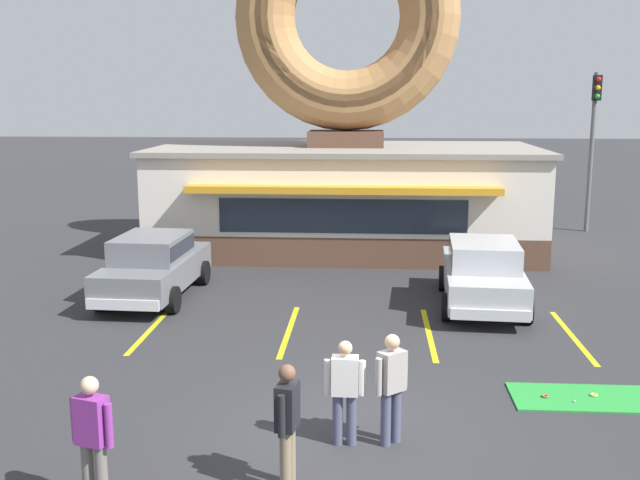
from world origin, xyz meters
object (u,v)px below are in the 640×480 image
at_px(golf_ball, 575,401).
at_px(pedestrian_hooded_kid, 391,384).
at_px(pedestrian_blue_sweater_man, 287,420).
at_px(pedestrian_clipboard_woman, 92,435).
at_px(pedestrian_leather_jacket_man, 345,388).
at_px(trash_bin, 139,247).
at_px(car_grey, 154,263).
at_px(car_silver, 483,271).
at_px(traffic_light_pole, 593,131).

distance_m(golf_ball, pedestrian_hooded_kid, 3.57).
xyz_separation_m(pedestrian_blue_sweater_man, pedestrian_clipboard_woman, (-2.31, -0.61, 0.01)).
relative_size(pedestrian_leather_jacket_man, trash_bin, 1.61).
relative_size(golf_ball, pedestrian_hooded_kid, 0.03).
relative_size(car_grey, pedestrian_leather_jacket_man, 2.95).
distance_m(car_silver, pedestrian_clipboard_woman, 11.14).
distance_m(pedestrian_hooded_kid, pedestrian_clipboard_woman, 4.15).
relative_size(pedestrian_blue_sweater_man, trash_bin, 1.71).
height_order(trash_bin, traffic_light_pole, traffic_light_pole).
bearing_deg(pedestrian_clipboard_woman, car_grey, 101.95).
distance_m(car_grey, pedestrian_leather_jacket_man, 9.23).
bearing_deg(golf_ball, pedestrian_hooded_kid, -152.10).
relative_size(golf_ball, car_grey, 0.01).
relative_size(car_silver, pedestrian_leather_jacket_man, 2.97).
distance_m(car_silver, trash_bin, 10.41).
bearing_deg(pedestrian_blue_sweater_man, car_grey, 115.75).
bearing_deg(car_grey, golf_ball, -34.65).
height_order(golf_ball, pedestrian_blue_sweater_man, pedestrian_blue_sweater_man).
bearing_deg(pedestrian_clipboard_woman, pedestrian_blue_sweater_man, 14.71).
bearing_deg(trash_bin, car_silver, -22.51).
height_order(golf_ball, trash_bin, trash_bin).
height_order(car_silver, traffic_light_pole, traffic_light_pole).
relative_size(pedestrian_hooded_kid, pedestrian_clipboard_woman, 0.98).
height_order(car_silver, trash_bin, car_silver).
bearing_deg(car_silver, traffic_light_pole, 62.79).
xyz_separation_m(car_silver, pedestrian_blue_sweater_man, (-3.73, -8.75, 0.05)).
relative_size(car_grey, traffic_light_pole, 0.80).
distance_m(golf_ball, trash_bin, 14.20).
relative_size(golf_ball, trash_bin, 0.04).
bearing_deg(traffic_light_pole, pedestrian_clipboard_woman, -119.96).
distance_m(car_silver, pedestrian_hooded_kid, 7.78).
xyz_separation_m(car_grey, pedestrian_clipboard_woman, (2.03, -9.61, 0.06)).
xyz_separation_m(pedestrian_blue_sweater_man, traffic_light_pole, (9.09, 19.17, 2.79)).
bearing_deg(pedestrian_leather_jacket_man, trash_bin, 119.80).
xyz_separation_m(golf_ball, pedestrian_leather_jacket_man, (-3.73, -1.69, 0.81)).
xyz_separation_m(pedestrian_clipboard_woman, trash_bin, (-3.57, 13.34, -0.44)).
bearing_deg(trash_bin, pedestrian_leather_jacket_man, -60.20).
relative_size(golf_ball, pedestrian_clipboard_woman, 0.02).
bearing_deg(pedestrian_blue_sweater_man, pedestrian_hooded_kid, 44.55).
distance_m(pedestrian_hooded_kid, trash_bin, 13.51).
bearing_deg(pedestrian_blue_sweater_man, traffic_light_pole, 64.63).
bearing_deg(pedestrian_clipboard_woman, pedestrian_leather_jacket_man, 32.00).
bearing_deg(car_grey, pedestrian_clipboard_woman, -78.05).
bearing_deg(trash_bin, car_grey, -67.59).
xyz_separation_m(pedestrian_leather_jacket_man, pedestrian_clipboard_woman, (-3.00, -1.87, 0.08)).
xyz_separation_m(golf_ball, pedestrian_hooded_kid, (-3.06, -1.62, 0.87)).
height_order(pedestrian_clipboard_woman, trash_bin, pedestrian_clipboard_woman).
bearing_deg(car_silver, pedestrian_blue_sweater_man, -113.11).
relative_size(golf_ball, traffic_light_pole, 0.01).
distance_m(pedestrian_hooded_kid, traffic_light_pole, 19.64).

